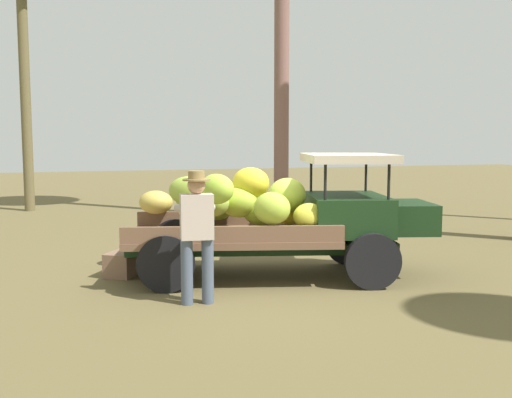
% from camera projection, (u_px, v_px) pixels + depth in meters
% --- Properties ---
extents(ground_plane, '(60.00, 60.00, 0.00)m').
position_uv_depth(ground_plane, '(286.00, 280.00, 8.51)').
color(ground_plane, brown).
extents(truck, '(4.66, 2.72, 1.83)m').
position_uv_depth(truck, '(283.00, 215.00, 8.60)').
color(truck, black).
rests_on(truck, ground).
extents(farmer, '(0.52, 0.48, 1.66)m').
position_uv_depth(farmer, '(197.00, 229.00, 7.18)').
color(farmer, '#4B566A').
rests_on(farmer, ground).
extents(wooden_crate, '(0.63, 0.68, 0.36)m').
position_uv_depth(wooden_crate, '(123.00, 264.00, 8.74)').
color(wooden_crate, '#84634C').
rests_on(wooden_crate, ground).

